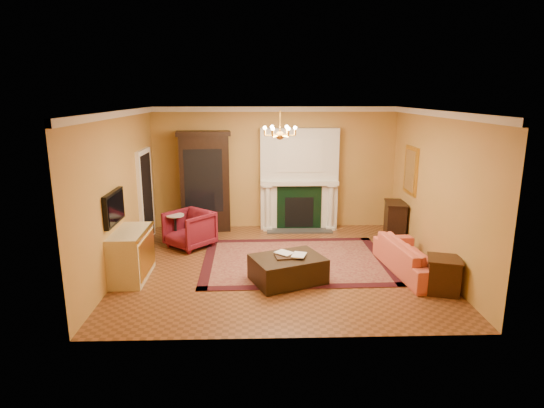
{
  "coord_description": "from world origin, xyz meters",
  "views": [
    {
      "loc": [
        -0.41,
        -8.42,
        3.29
      ],
      "look_at": [
        -0.14,
        0.3,
        1.18
      ],
      "focal_mm": 30.0,
      "sensor_mm": 36.0,
      "label": 1
    }
  ],
  "objects_px": {
    "leather_ottoman": "(288,269)",
    "console_table": "(395,221)",
    "wingback_armchair": "(189,228)",
    "pedestal_table": "(175,228)",
    "coral_sofa": "(413,252)",
    "china_cabinet": "(205,184)",
    "commode": "(131,255)",
    "end_table": "(443,276)"
  },
  "relations": [
    {
      "from": "wingback_armchair",
      "to": "console_table",
      "type": "height_order",
      "value": "wingback_armchair"
    },
    {
      "from": "commode",
      "to": "coral_sofa",
      "type": "distance_m",
      "value": 5.23
    },
    {
      "from": "end_table",
      "to": "console_table",
      "type": "bearing_deg",
      "value": 88.86
    },
    {
      "from": "commode",
      "to": "console_table",
      "type": "height_order",
      "value": "commode"
    },
    {
      "from": "commode",
      "to": "end_table",
      "type": "height_order",
      "value": "commode"
    },
    {
      "from": "pedestal_table",
      "to": "coral_sofa",
      "type": "distance_m",
      "value": 5.05
    },
    {
      "from": "end_table",
      "to": "pedestal_table",
      "type": "bearing_deg",
      "value": 152.31
    },
    {
      "from": "wingback_armchair",
      "to": "commode",
      "type": "relative_size",
      "value": 0.74
    },
    {
      "from": "commode",
      "to": "china_cabinet",
      "type": "bearing_deg",
      "value": 71.11
    },
    {
      "from": "wingback_armchair",
      "to": "coral_sofa",
      "type": "height_order",
      "value": "wingback_armchair"
    },
    {
      "from": "end_table",
      "to": "commode",
      "type": "bearing_deg",
      "value": 171.71
    },
    {
      "from": "wingback_armchair",
      "to": "pedestal_table",
      "type": "height_order",
      "value": "wingback_armchair"
    },
    {
      "from": "leather_ottoman",
      "to": "china_cabinet",
      "type": "bearing_deg",
      "value": 96.8
    },
    {
      "from": "leather_ottoman",
      "to": "pedestal_table",
      "type": "bearing_deg",
      "value": 116.5
    },
    {
      "from": "pedestal_table",
      "to": "end_table",
      "type": "height_order",
      "value": "pedestal_table"
    },
    {
      "from": "commode",
      "to": "leather_ottoman",
      "type": "xyz_separation_m",
      "value": [
        2.84,
        -0.27,
        -0.21
      ]
    },
    {
      "from": "china_cabinet",
      "to": "console_table",
      "type": "relative_size",
      "value": 2.82
    },
    {
      "from": "wingback_armchair",
      "to": "leather_ottoman",
      "type": "distance_m",
      "value": 2.85
    },
    {
      "from": "wingback_armchair",
      "to": "console_table",
      "type": "xyz_separation_m",
      "value": [
        4.7,
        0.52,
        -0.03
      ]
    },
    {
      "from": "leather_ottoman",
      "to": "console_table",
      "type": "bearing_deg",
      "value": 21.04
    },
    {
      "from": "end_table",
      "to": "wingback_armchair",
      "type": "bearing_deg",
      "value": 151.62
    },
    {
      "from": "coral_sofa",
      "to": "commode",
      "type": "bearing_deg",
      "value": 84.5
    },
    {
      "from": "china_cabinet",
      "to": "console_table",
      "type": "xyz_separation_m",
      "value": [
        4.49,
        -0.8,
        -0.75
      ]
    },
    {
      "from": "china_cabinet",
      "to": "leather_ottoman",
      "type": "bearing_deg",
      "value": -68.04
    },
    {
      "from": "pedestal_table",
      "to": "commode",
      "type": "height_order",
      "value": "commode"
    },
    {
      "from": "coral_sofa",
      "to": "leather_ottoman",
      "type": "bearing_deg",
      "value": 92.11
    },
    {
      "from": "china_cabinet",
      "to": "pedestal_table",
      "type": "bearing_deg",
      "value": -120.86
    },
    {
      "from": "china_cabinet",
      "to": "commode",
      "type": "distance_m",
      "value": 3.27
    },
    {
      "from": "coral_sofa",
      "to": "china_cabinet",
      "type": "bearing_deg",
      "value": 48.58
    },
    {
      "from": "end_table",
      "to": "console_table",
      "type": "relative_size",
      "value": 0.71
    },
    {
      "from": "wingback_armchair",
      "to": "console_table",
      "type": "bearing_deg",
      "value": 48.01
    },
    {
      "from": "wingback_armchair",
      "to": "leather_ottoman",
      "type": "relative_size",
      "value": 0.73
    },
    {
      "from": "console_table",
      "to": "leather_ottoman",
      "type": "bearing_deg",
      "value": -127.59
    },
    {
      "from": "china_cabinet",
      "to": "coral_sofa",
      "type": "height_order",
      "value": "china_cabinet"
    },
    {
      "from": "commode",
      "to": "leather_ottoman",
      "type": "relative_size",
      "value": 0.99
    },
    {
      "from": "china_cabinet",
      "to": "commode",
      "type": "xyz_separation_m",
      "value": [
        -1.02,
        -3.03,
        -0.72
      ]
    },
    {
      "from": "end_table",
      "to": "leather_ottoman",
      "type": "bearing_deg",
      "value": 168.6
    },
    {
      "from": "leather_ottoman",
      "to": "commode",
      "type": "bearing_deg",
      "value": 152.55
    },
    {
      "from": "pedestal_table",
      "to": "end_table",
      "type": "distance_m",
      "value": 5.61
    },
    {
      "from": "wingback_armchair",
      "to": "pedestal_table",
      "type": "distance_m",
      "value": 0.34
    },
    {
      "from": "coral_sofa",
      "to": "console_table",
      "type": "height_order",
      "value": "console_table"
    },
    {
      "from": "commode",
      "to": "end_table",
      "type": "distance_m",
      "value": 5.51
    }
  ]
}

